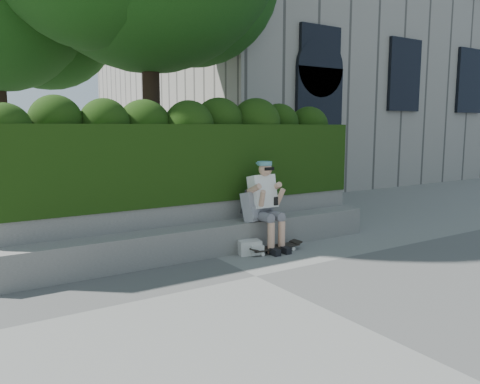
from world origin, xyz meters
TOP-DOWN VIEW (x-y plane):
  - ground at (0.00, 0.00)m, footprint 80.00×80.00m
  - bench_ledge at (0.00, 1.25)m, footprint 6.00×0.45m
  - planter_wall at (0.00, 1.73)m, footprint 6.00×0.50m
  - hedge at (0.00, 1.95)m, footprint 6.00×1.00m
  - person at (0.90, 1.07)m, footprint 0.40×0.76m
  - skateboard at (0.91, 0.81)m, footprint 0.84×0.22m
  - backpack_plaid at (0.72, 1.15)m, footprint 0.35×0.26m
  - backpack_ground at (0.51, 0.91)m, footprint 0.38×0.31m

SIDE VIEW (x-z plane):
  - ground at x=0.00m, z-range 0.00..0.00m
  - skateboard at x=0.91m, z-range 0.03..0.12m
  - backpack_ground at x=0.51m, z-range 0.00..0.21m
  - bench_ledge at x=0.00m, z-range 0.00..0.45m
  - planter_wall at x=0.00m, z-range 0.00..0.75m
  - backpack_plaid at x=0.72m, z-range 0.45..0.91m
  - person at x=0.90m, z-range 0.06..1.44m
  - hedge at x=0.00m, z-range 0.75..1.95m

